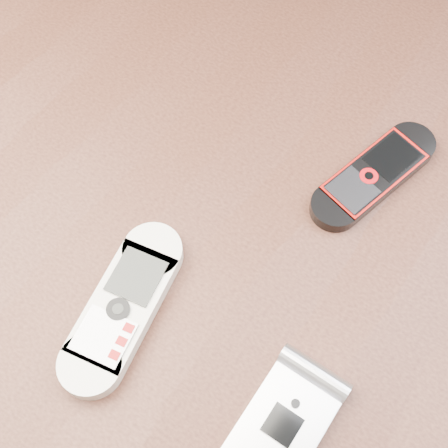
% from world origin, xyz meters
% --- Properties ---
extents(ground, '(4.00, 4.00, 0.00)m').
position_xyz_m(ground, '(0.00, 0.00, 0.00)').
color(ground, '#472B19').
rests_on(ground, ground).
extents(table, '(1.20, 0.80, 0.75)m').
position_xyz_m(table, '(0.00, 0.00, 0.64)').
color(table, black).
rests_on(table, ground).
extents(nokia_white, '(0.08, 0.17, 0.02)m').
position_xyz_m(nokia_white, '(-0.02, -0.11, 0.76)').
color(nokia_white, silver).
rests_on(nokia_white, table).
extents(nokia_black_red, '(0.08, 0.16, 0.02)m').
position_xyz_m(nokia_black_red, '(0.09, 0.12, 0.76)').
color(nokia_black_red, black).
rests_on(nokia_black_red, table).
extents(motorola_razr, '(0.06, 0.12, 0.02)m').
position_xyz_m(motorola_razr, '(0.14, -0.12, 0.76)').
color(motorola_razr, silver).
rests_on(motorola_razr, table).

